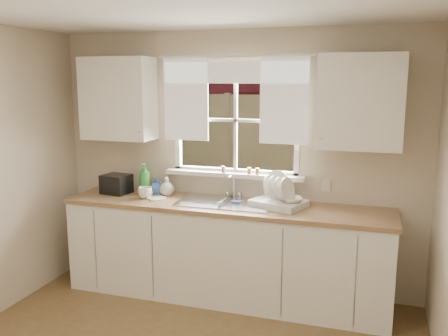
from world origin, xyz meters
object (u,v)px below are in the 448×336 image
(dish_rack, at_px, (279,199))
(soap_bottle_a, at_px, (145,178))
(cup, at_px, (145,193))
(black_appliance, at_px, (116,184))

(dish_rack, distance_m, soap_bottle_a, 1.38)
(cup, bearing_deg, dish_rack, 21.40)
(soap_bottle_a, xyz_separation_m, cup, (0.09, -0.17, -0.10))
(dish_rack, bearing_deg, soap_bottle_a, 176.80)
(soap_bottle_a, height_order, cup, soap_bottle_a)
(soap_bottle_a, bearing_deg, dish_rack, 6.21)
(cup, bearing_deg, soap_bottle_a, 134.15)
(dish_rack, xyz_separation_m, cup, (-1.28, -0.10, -0.02))
(soap_bottle_a, distance_m, black_appliance, 0.29)
(dish_rack, height_order, soap_bottle_a, soap_bottle_a)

